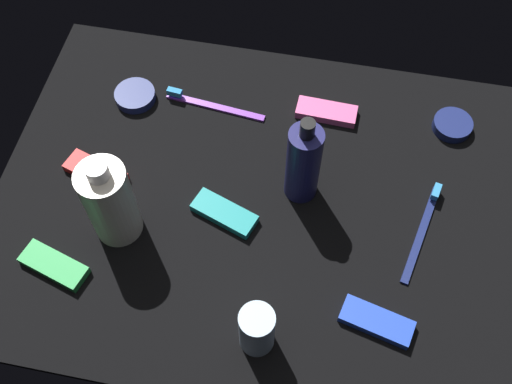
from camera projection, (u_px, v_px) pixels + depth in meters
ground_plane at (256, 203)px, 98.97cm from camera, size 84.00×64.00×1.20cm
lotion_bottle at (303, 163)px, 92.88cm from camera, size 5.29×5.29×17.84cm
bodywash_bottle at (110, 202)px, 89.51cm from camera, size 7.30×7.30×17.23cm
deodorant_stick at (257, 330)px, 83.02cm from camera, size 4.94×4.94×9.30cm
toothbrush_navy at (424, 227)px, 95.47cm from camera, size 5.25×17.80×2.10cm
toothbrush_purple at (209, 104)px, 107.71cm from camera, size 18.02×3.15×2.10cm
snack_bar_teal at (224, 213)px, 96.52cm from camera, size 11.14×7.28×1.50cm
snack_bar_blue at (377, 322)px, 87.62cm from camera, size 11.04×6.29×1.50cm
snack_bar_green at (54, 265)px, 92.02cm from camera, size 11.11×6.81×1.50cm
snack_bar_pink at (326, 112)px, 106.65cm from camera, size 10.55×4.41×1.50cm
snack_bar_red at (96, 171)px, 100.51cm from camera, size 11.12×6.98×1.50cm
cream_tin_left at (452, 125)px, 105.09cm from camera, size 6.65×6.65×1.69cm
cream_tin_right at (135, 96)px, 108.37cm from camera, size 7.12×7.12×1.64cm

